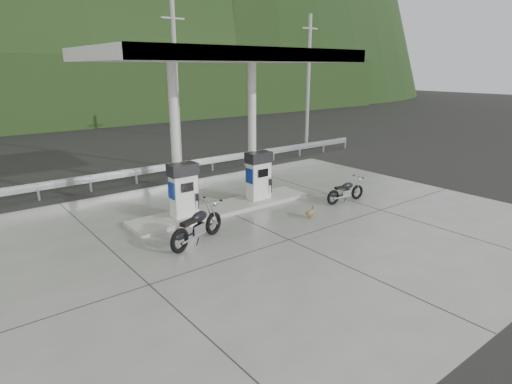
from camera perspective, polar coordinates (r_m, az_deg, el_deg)
ground at (r=13.68m, az=1.60°, el=-5.17°), size 160.00×160.00×0.00m
forecourt_apron at (r=13.68m, az=1.60°, el=-5.13°), size 18.00×14.00×0.02m
pump_island at (r=15.54m, az=-4.28°, el=-2.17°), size 7.00×1.40×0.15m
gas_pump_left at (r=14.47m, az=-9.63°, el=0.28°), size 0.95×0.55×1.80m
gas_pump_right at (r=16.17m, az=0.36°, el=2.22°), size 0.95×0.55×1.80m
canopy_column_left at (r=14.46m, az=-10.70°, el=6.73°), size 0.30×0.30×5.00m
canopy_column_right at (r=16.16m, az=-0.52°, el=8.00°), size 0.30×0.30×5.00m
canopy_roof at (r=14.74m, az=-4.74°, el=17.67°), size 8.50×5.00×0.40m
guardrail at (r=20.03m, az=-13.15°, el=3.51°), size 26.00×0.16×1.42m
road at (r=23.33m, az=-16.72°, el=3.25°), size 60.00×7.00×0.01m
utility_pole_b at (r=21.81m, az=-10.58°, el=13.42°), size 0.22×0.22×8.00m
utility_pole_c at (r=27.19m, az=6.97°, el=14.10°), size 0.22×0.22×8.00m
tree_band at (r=40.66m, az=-27.03°, el=11.79°), size 80.00×6.00×6.00m
motorcycle_left at (r=12.65m, az=-7.85°, el=-4.59°), size 2.25×1.42×1.02m
motorcycle_right at (r=16.72m, az=11.86°, el=0.06°), size 1.76×0.69×0.81m
duck at (r=14.78m, az=7.25°, el=-2.80°), size 0.53×0.24×0.37m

